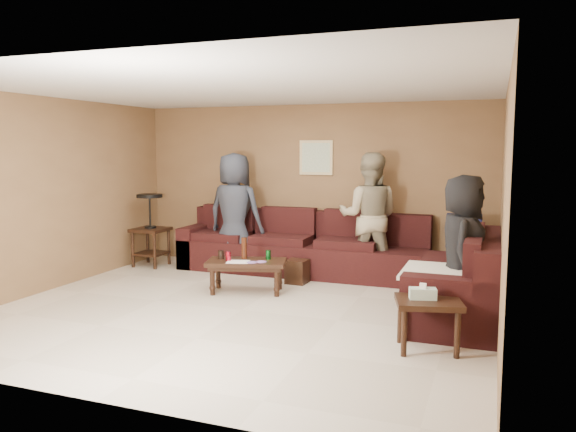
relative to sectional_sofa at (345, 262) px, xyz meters
The scene contains 10 objects.
room 2.18m from the sectional_sofa, 118.22° to the right, with size 5.60×5.50×2.50m.
sectional_sofa is the anchor object (origin of this frame).
coffee_table 1.34m from the sectional_sofa, 145.28° to the right, with size 1.09×0.75×0.70m.
end_table_left 3.20m from the sectional_sofa, behind, with size 0.50×0.50×1.13m.
side_table_right 2.47m from the sectional_sofa, 57.66° to the right, with size 0.68×0.60×0.62m.
waste_bin 0.67m from the sectional_sofa, behind, with size 0.27×0.27×0.33m, color black.
wall_art 1.82m from the sectional_sofa, 126.63° to the left, with size 0.52×0.04×0.52m.
person_left 1.92m from the sectional_sofa, 168.75° to the left, with size 0.87×0.56×1.77m, color #292E3A.
person_middle 0.79m from the sectional_sofa, 67.80° to the left, with size 0.87×0.68×1.78m, color gray.
person_right 1.98m from the sectional_sofa, 35.70° to the right, with size 0.77×0.50×1.57m, color black.
Camera 1 is at (2.68, -5.68, 1.85)m, focal length 35.00 mm.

